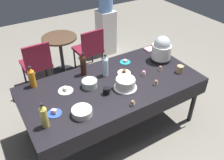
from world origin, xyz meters
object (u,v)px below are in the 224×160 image
Objects in this scene: glass_salad_bowl at (90,84)px; maroon_chair_right at (90,48)px; cupcake_vanilla at (160,68)px; round_cafe_table at (61,49)px; ceramic_snack_bowl at (82,112)px; soda_bottle_ginger_ale at (44,116)px; slow_cooker at (162,49)px; cupcake_rose at (133,103)px; dessert_plate_cobalt at (54,113)px; maroon_chair_left at (37,62)px; dessert_plate_teal at (125,62)px; coffee_mug_black at (107,91)px; soda_bottle_water at (105,66)px; soda_bottle_orange_juice at (32,77)px; dessert_plate_white at (66,90)px; water_cooler at (106,26)px; dessert_plate_cream at (124,72)px; cupcake_mint at (156,82)px; potluck_table at (112,87)px; cupcake_berry at (144,73)px; soda_bottle_cola at (83,65)px; frosted_layer_cake at (125,84)px; coffee_mug_tan at (180,69)px.

maroon_chair_right is at bearing 63.58° from glass_salad_bowl.
round_cafe_table is at bearing 113.44° from cupcake_vanilla.
ceramic_snack_bowl is 0.39m from soda_bottle_ginger_ale.
cupcake_rose is at bearing -146.95° from slow_cooker.
maroon_chair_right is at bearing 51.88° from soda_bottle_ginger_ale.
dessert_plate_cobalt is 1.61m from maroon_chair_left.
coffee_mug_black is (-0.57, -0.47, 0.03)m from dessert_plate_teal.
slow_cooker reaches higher than soda_bottle_ginger_ale.
soda_bottle_water is (0.29, 0.12, 0.09)m from glass_salad_bowl.
slow_cooker is at bearing -10.87° from soda_bottle_orange_juice.
cupcake_vanilla is at bearing 27.98° from cupcake_rose.
slow_cooker is 5.43× the size of cupcake_rose.
cupcake_vanilla reaches higher than dessert_plate_white.
water_cooler is at bearing 48.28° from dessert_plate_white.
soda_bottle_orange_juice reaches higher than cupcake_vanilla.
dessert_plate_cream is at bearing -113.25° from water_cooler.
dessert_plate_cobalt is 0.22m from soda_bottle_ginger_ale.
slow_cooker is at bearing 9.07° from dessert_plate_cobalt.
cupcake_mint is 0.22× the size of soda_bottle_water.
cupcake_vanilla is at bearing -6.49° from potluck_table.
cupcake_vanilla is at bearing -9.57° from glass_salad_bowl.
cupcake_rose is (-0.89, -0.58, -0.14)m from slow_cooker.
cupcake_vanilla is at bearing -99.36° from water_cooler.
potluck_table is 12.37× the size of dessert_plate_white.
glass_salad_bowl is 1.07× the size of dessert_plate_cream.
soda_bottle_ginger_ale reaches higher than glass_salad_bowl.
coffee_mug_black is at bearing -37.40° from dessert_plate_white.
cupcake_rose is 0.23× the size of soda_bottle_ginger_ale.
dessert_plate_teal is 2.20× the size of cupcake_vanilla.
soda_bottle_cola is at bearing 147.14° from cupcake_berry.
dessert_plate_teal is 0.54× the size of soda_bottle_orange_juice.
dessert_plate_white is (-0.63, 0.32, -0.05)m from frosted_layer_cake.
cupcake_mint reaches higher than dessert_plate_white.
cupcake_berry is at bearing -31.40° from soda_bottle_water.
slow_cooker reaches higher than coffee_mug_black.
ceramic_snack_bowl is at bearing -118.89° from maroon_chair_right.
water_cooler is at bearing 86.24° from coffee_mug_tan.
ceramic_snack_bowl is at bearing -117.40° from soda_bottle_cola.
water_cooler is at bearing 60.03° from coffee_mug_black.
ceramic_snack_bowl is 3.17× the size of cupcake_vanilla.
ceramic_snack_bowl is 0.25× the size of maroon_chair_left.
cupcake_vanilla is 0.86m from coffee_mug_black.
dessert_plate_cobalt is at bearing -179.33° from coffee_mug_black.
dessert_plate_cream is at bearing -96.55° from maroon_chair_right.
glass_salad_bowl is 2.25m from water_cooler.
cupcake_rose is 0.05× the size of water_cooler.
dessert_plate_teal is 1.27× the size of coffee_mug_black.
coffee_mug_black is at bearing -172.19° from cupcake_berry.
cupcake_berry is 0.58× the size of coffee_mug_black.
maroon_chair_left is at bearing 89.86° from ceramic_snack_bowl.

